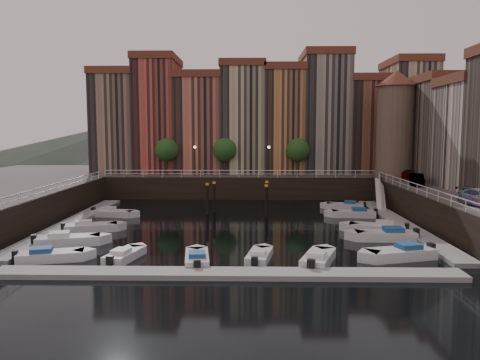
{
  "coord_description": "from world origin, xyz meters",
  "views": [
    {
      "loc": [
        1.4,
        -45.93,
        9.25
      ],
      "look_at": [
        0.38,
        4.0,
        3.94
      ],
      "focal_mm": 35.0,
      "sensor_mm": 36.0,
      "label": 1
    }
  ],
  "objects_px": {
    "boat_left_1": "(67,240)",
    "boat_left_0": "(49,256)",
    "corner_tower": "(395,123)",
    "gangway": "(380,192)",
    "boat_left_2": "(90,227)",
    "car_a": "(407,175)",
    "car_b": "(417,181)",
    "mooring_pilings": "(239,199)"
  },
  "relations": [
    {
      "from": "boat_left_1",
      "to": "boat_left_2",
      "type": "distance_m",
      "value": 5.16
    },
    {
      "from": "mooring_pilings",
      "to": "car_a",
      "type": "xyz_separation_m",
      "value": [
        20.91,
        6.77,
        2.05
      ]
    },
    {
      "from": "gangway",
      "to": "car_b",
      "type": "bearing_deg",
      "value": -49.33
    },
    {
      "from": "boat_left_2",
      "to": "car_a",
      "type": "relative_size",
      "value": 1.22
    },
    {
      "from": "boat_left_0",
      "to": "car_b",
      "type": "bearing_deg",
      "value": 15.91
    },
    {
      "from": "boat_left_1",
      "to": "boat_left_0",
      "type": "bearing_deg",
      "value": -99.18
    },
    {
      "from": "boat_left_0",
      "to": "boat_left_1",
      "type": "bearing_deg",
      "value": 81.32
    },
    {
      "from": "boat_left_1",
      "to": "boat_left_2",
      "type": "bearing_deg",
      "value": 72.68
    },
    {
      "from": "boat_left_1",
      "to": "car_b",
      "type": "relative_size",
      "value": 1.33
    },
    {
      "from": "gangway",
      "to": "boat_left_1",
      "type": "distance_m",
      "value": 36.05
    },
    {
      "from": "gangway",
      "to": "car_b",
      "type": "relative_size",
      "value": 2.06
    },
    {
      "from": "boat_left_0",
      "to": "car_a",
      "type": "height_order",
      "value": "car_a"
    },
    {
      "from": "corner_tower",
      "to": "car_a",
      "type": "height_order",
      "value": "corner_tower"
    },
    {
      "from": "boat_left_0",
      "to": "boat_left_2",
      "type": "distance_m",
      "value": 9.77
    },
    {
      "from": "mooring_pilings",
      "to": "boat_left_2",
      "type": "xyz_separation_m",
      "value": [
        -13.48,
        -9.84,
        -1.27
      ]
    },
    {
      "from": "car_a",
      "to": "car_b",
      "type": "bearing_deg",
      "value": -89.55
    },
    {
      "from": "corner_tower",
      "to": "boat_left_0",
      "type": "distance_m",
      "value": 44.42
    },
    {
      "from": "gangway",
      "to": "car_a",
      "type": "bearing_deg",
      "value": 33.25
    },
    {
      "from": "boat_left_2",
      "to": "gangway",
      "type": "bearing_deg",
      "value": 7.08
    },
    {
      "from": "corner_tower",
      "to": "mooring_pilings",
      "type": "relative_size",
      "value": 1.96
    },
    {
      "from": "boat_left_0",
      "to": "boat_left_1",
      "type": "height_order",
      "value": "boat_left_1"
    },
    {
      "from": "boat_left_2",
      "to": "car_b",
      "type": "bearing_deg",
      "value": -0.27
    },
    {
      "from": "mooring_pilings",
      "to": "boat_left_0",
      "type": "bearing_deg",
      "value": -123.64
    },
    {
      "from": "gangway",
      "to": "boat_left_1",
      "type": "relative_size",
      "value": 1.55
    },
    {
      "from": "boat_left_0",
      "to": "boat_left_1",
      "type": "relative_size",
      "value": 0.91
    },
    {
      "from": "corner_tower",
      "to": "mooring_pilings",
      "type": "bearing_deg",
      "value": -156.43
    },
    {
      "from": "corner_tower",
      "to": "boat_left_0",
      "type": "xyz_separation_m",
      "value": [
        -32.85,
        -28.24,
        -9.83
      ]
    },
    {
      "from": "gangway",
      "to": "mooring_pilings",
      "type": "distance_m",
      "value": 17.42
    },
    {
      "from": "car_b",
      "to": "gangway",
      "type": "bearing_deg",
      "value": 145.83
    },
    {
      "from": "mooring_pilings",
      "to": "boat_left_1",
      "type": "bearing_deg",
      "value": -132.18
    },
    {
      "from": "corner_tower",
      "to": "boat_left_2",
      "type": "distance_m",
      "value": 39.33
    },
    {
      "from": "corner_tower",
      "to": "mooring_pilings",
      "type": "xyz_separation_m",
      "value": [
        -19.82,
        -8.65,
        -8.54
      ]
    },
    {
      "from": "corner_tower",
      "to": "car_a",
      "type": "relative_size",
      "value": 3.35
    },
    {
      "from": "boat_left_2",
      "to": "mooring_pilings",
      "type": "bearing_deg",
      "value": 18.49
    },
    {
      "from": "car_a",
      "to": "corner_tower",
      "type": "bearing_deg",
      "value": 129.47
    },
    {
      "from": "corner_tower",
      "to": "gangway",
      "type": "relative_size",
      "value": 1.66
    },
    {
      "from": "car_b",
      "to": "boat_left_1",
      "type": "bearing_deg",
      "value": -139.87
    },
    {
      "from": "boat_left_0",
      "to": "car_b",
      "type": "distance_m",
      "value": 38.83
    },
    {
      "from": "gangway",
      "to": "car_b",
      "type": "distance_m",
      "value": 4.98
    },
    {
      "from": "mooring_pilings",
      "to": "boat_left_2",
      "type": "relative_size",
      "value": 1.4
    },
    {
      "from": "car_b",
      "to": "corner_tower",
      "type": "bearing_deg",
      "value": 106.14
    },
    {
      "from": "mooring_pilings",
      "to": "boat_left_2",
      "type": "distance_m",
      "value": 16.74
    }
  ]
}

